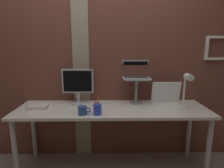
% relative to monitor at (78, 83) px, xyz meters
% --- Properties ---
extents(brick_wall_back, '(3.54, 0.16, 2.65)m').
position_rel_monitor_xyz_m(brick_wall_back, '(0.28, 0.18, 0.34)').
color(brick_wall_back, brown).
rests_on(brick_wall_back, ground_plane).
extents(desk, '(2.10, 0.60, 0.74)m').
position_rel_monitor_xyz_m(desk, '(0.40, -0.18, -0.32)').
color(desk, silver).
rests_on(desk, ground_plane).
extents(monitor, '(0.36, 0.18, 0.41)m').
position_rel_monitor_xyz_m(monitor, '(0.00, 0.00, 0.00)').
color(monitor, '#ADB2B7').
rests_on(monitor, desk).
extents(laptop_stand, '(0.28, 0.22, 0.30)m').
position_rel_monitor_xyz_m(laptop_stand, '(0.69, 0.00, -0.04)').
color(laptop_stand, gray).
rests_on(laptop_stand, desk).
extents(laptop, '(0.32, 0.29, 0.21)m').
position_rel_monitor_xyz_m(laptop, '(0.69, 0.07, 0.11)').
color(laptop, '#ADB2B7').
rests_on(laptop, laptop_stand).
extents(whiteboard_panel, '(0.34, 0.07, 0.26)m').
position_rel_monitor_xyz_m(whiteboard_panel, '(1.05, 0.03, -0.12)').
color(whiteboard_panel, white).
rests_on(whiteboard_panel, desk).
extents(desk_lamp, '(0.12, 0.20, 0.39)m').
position_rel_monitor_xyz_m(desk_lamp, '(1.19, -0.23, 0.00)').
color(desk_lamp, white).
rests_on(desk_lamp, desk).
extents(pen_cup, '(0.08, 0.08, 0.18)m').
position_rel_monitor_xyz_m(pen_cup, '(0.25, -0.38, -0.19)').
color(pen_cup, blue).
rests_on(pen_cup, desk).
extents(coffee_mug, '(0.13, 0.09, 0.09)m').
position_rel_monitor_xyz_m(coffee_mug, '(0.10, -0.38, -0.20)').
color(coffee_mug, '#2D4C8C').
rests_on(coffee_mug, desk).
extents(paper_clutter_stack, '(0.21, 0.15, 0.04)m').
position_rel_monitor_xyz_m(paper_clutter_stack, '(-0.41, -0.18, -0.22)').
color(paper_clutter_stack, silver).
rests_on(paper_clutter_stack, desk).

